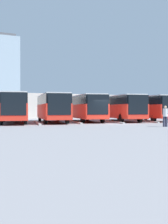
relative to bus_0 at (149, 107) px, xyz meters
name	(u,v)px	position (x,y,z in m)	size (l,w,h in m)	color
ground_plane	(108,124)	(8.69, 4.73, -1.79)	(600.00, 600.00, 0.00)	gray
bus_0	(149,107)	(0.00, 0.00, 0.00)	(4.23, 10.89, 3.19)	red
curb_divider_0	(143,121)	(2.17, 1.57, -1.71)	(0.24, 7.98, 0.15)	#B2B2AD
bus_1	(120,107)	(4.35, -0.13, 0.00)	(4.23, 10.89, 3.19)	red
curb_divider_1	(111,121)	(6.52, 1.44, -1.71)	(0.24, 7.98, 0.15)	#B2B2AD
bus_2	(85,107)	(8.69, -1.06, 0.00)	(4.23, 10.89, 3.19)	red
curb_divider_2	(73,122)	(10.86, 0.51, -1.71)	(0.24, 7.98, 0.15)	#B2B2AD
bus_3	(52,107)	(13.04, -0.60, 0.00)	(4.23, 10.89, 3.19)	red
curb_divider_3	(37,123)	(15.21, 0.97, -1.71)	(0.24, 7.98, 0.15)	#B2B2AD
bus_4	(14,107)	(17.39, -0.68, 0.00)	(4.23, 10.89, 3.19)	red
pedestrian	(165,115)	(6.33, 10.88, -0.81)	(0.49, 0.49, 1.82)	#38384C
station_building	(47,106)	(8.69, -18.58, 0.30)	(31.16, 11.74, 4.11)	beige
office_tower	(7,74)	(-9.08, -201.02, 28.12)	(18.18, 18.18, 61.01)	#93A8B7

